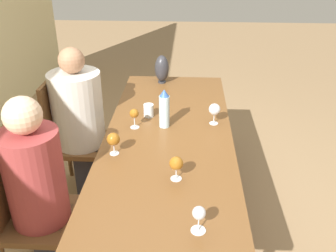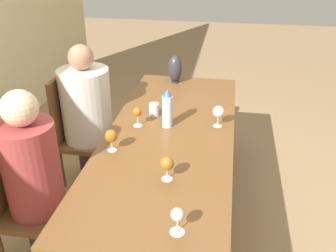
{
  "view_description": "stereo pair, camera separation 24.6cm",
  "coord_description": "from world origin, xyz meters",
  "px_view_note": "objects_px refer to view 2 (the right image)",
  "views": [
    {
      "loc": [
        -2.25,
        -0.12,
        1.98
      ],
      "look_at": [
        -0.07,
        0.0,
        0.83
      ],
      "focal_mm": 40.0,
      "sensor_mm": 36.0,
      "label": 1
    },
    {
      "loc": [
        -2.22,
        -0.37,
        1.98
      ],
      "look_at": [
        -0.07,
        0.0,
        0.83
      ],
      "focal_mm": 40.0,
      "sensor_mm": 36.0,
      "label": 2
    }
  ],
  "objects_px": {
    "wine_glass_2": "(137,112)",
    "wine_glass_3": "(111,136)",
    "water_bottle": "(167,109)",
    "wine_glass_1": "(178,216)",
    "wine_glass_0": "(167,164)",
    "chair_near": "(26,198)",
    "person_far": "(89,117)",
    "water_tumbler": "(154,110)",
    "chair_far": "(80,131)",
    "vase": "(175,69)",
    "person_near": "(36,180)",
    "wine_glass_4": "(218,112)"
  },
  "relations": [
    {
      "from": "water_tumbler",
      "to": "chair_near",
      "type": "distance_m",
      "value": 1.08
    },
    {
      "from": "wine_glass_3",
      "to": "wine_glass_0",
      "type": "bearing_deg",
      "value": -121.95
    },
    {
      "from": "wine_glass_1",
      "to": "wine_glass_0",
      "type": "bearing_deg",
      "value": 16.28
    },
    {
      "from": "vase",
      "to": "chair_near",
      "type": "relative_size",
      "value": 0.26
    },
    {
      "from": "vase",
      "to": "wine_glass_1",
      "type": "xyz_separation_m",
      "value": [
        -1.9,
        -0.3,
        -0.03
      ]
    },
    {
      "from": "wine_glass_2",
      "to": "chair_far",
      "type": "relative_size",
      "value": 0.15
    },
    {
      "from": "wine_glass_0",
      "to": "wine_glass_2",
      "type": "xyz_separation_m",
      "value": [
        0.61,
        0.32,
        0.0
      ]
    },
    {
      "from": "wine_glass_0",
      "to": "wine_glass_4",
      "type": "xyz_separation_m",
      "value": [
        0.7,
        -0.25,
        0.01
      ]
    },
    {
      "from": "water_bottle",
      "to": "wine_glass_2",
      "type": "height_order",
      "value": "water_bottle"
    },
    {
      "from": "wine_glass_0",
      "to": "wine_glass_3",
      "type": "bearing_deg",
      "value": 58.05
    },
    {
      "from": "wine_glass_3",
      "to": "person_far",
      "type": "relative_size",
      "value": 0.12
    },
    {
      "from": "wine_glass_2",
      "to": "wine_glass_3",
      "type": "relative_size",
      "value": 0.99
    },
    {
      "from": "wine_glass_0",
      "to": "chair_near",
      "type": "bearing_deg",
      "value": 93.37
    },
    {
      "from": "chair_far",
      "to": "water_tumbler",
      "type": "bearing_deg",
      "value": -94.31
    },
    {
      "from": "wine_glass_2",
      "to": "wine_glass_4",
      "type": "xyz_separation_m",
      "value": [
        0.09,
        -0.56,
        0.01
      ]
    },
    {
      "from": "water_tumbler",
      "to": "wine_glass_2",
      "type": "distance_m",
      "value": 0.21
    },
    {
      "from": "chair_near",
      "to": "wine_glass_0",
      "type": "bearing_deg",
      "value": -86.63
    },
    {
      "from": "water_tumbler",
      "to": "wine_glass_1",
      "type": "height_order",
      "value": "wine_glass_1"
    },
    {
      "from": "water_bottle",
      "to": "wine_glass_3",
      "type": "relative_size",
      "value": 1.94
    },
    {
      "from": "wine_glass_3",
      "to": "person_near",
      "type": "distance_m",
      "value": 0.51
    },
    {
      "from": "chair_near",
      "to": "chair_far",
      "type": "relative_size",
      "value": 1.0
    },
    {
      "from": "chair_far",
      "to": "person_near",
      "type": "distance_m",
      "value": 0.9
    },
    {
      "from": "water_bottle",
      "to": "chair_far",
      "type": "bearing_deg",
      "value": 75.18
    },
    {
      "from": "water_bottle",
      "to": "wine_glass_1",
      "type": "height_order",
      "value": "water_bottle"
    },
    {
      "from": "water_tumbler",
      "to": "person_near",
      "type": "height_order",
      "value": "person_near"
    },
    {
      "from": "water_bottle",
      "to": "water_tumbler",
      "type": "distance_m",
      "value": 0.22
    },
    {
      "from": "water_tumbler",
      "to": "chair_far",
      "type": "xyz_separation_m",
      "value": [
        0.05,
        0.63,
        -0.26
      ]
    },
    {
      "from": "water_tumbler",
      "to": "wine_glass_1",
      "type": "distance_m",
      "value": 1.25
    },
    {
      "from": "water_bottle",
      "to": "wine_glass_2",
      "type": "distance_m",
      "value": 0.21
    },
    {
      "from": "wine_glass_4",
      "to": "chair_near",
      "type": "relative_size",
      "value": 0.16
    },
    {
      "from": "chair_far",
      "to": "wine_glass_2",
      "type": "bearing_deg",
      "value": -112.71
    },
    {
      "from": "wine_glass_3",
      "to": "vase",
      "type": "bearing_deg",
      "value": -9.63
    },
    {
      "from": "wine_glass_0",
      "to": "wine_glass_2",
      "type": "height_order",
      "value": "same"
    },
    {
      "from": "chair_near",
      "to": "wine_glass_4",
      "type": "bearing_deg",
      "value": -56.21
    },
    {
      "from": "vase",
      "to": "wine_glass_2",
      "type": "relative_size",
      "value": 1.78
    },
    {
      "from": "wine_glass_3",
      "to": "wine_glass_4",
      "type": "distance_m",
      "value": 0.79
    },
    {
      "from": "wine_glass_1",
      "to": "chair_near",
      "type": "distance_m",
      "value": 1.1
    },
    {
      "from": "wine_glass_1",
      "to": "wine_glass_2",
      "type": "relative_size",
      "value": 0.97
    },
    {
      "from": "water_bottle",
      "to": "person_far",
      "type": "distance_m",
      "value": 0.73
    },
    {
      "from": "water_bottle",
      "to": "vase",
      "type": "xyz_separation_m",
      "value": [
        0.86,
        0.08,
        -0.0
      ]
    },
    {
      "from": "person_near",
      "to": "wine_glass_1",
      "type": "bearing_deg",
      "value": -111.52
    },
    {
      "from": "wine_glass_1",
      "to": "wine_glass_4",
      "type": "distance_m",
      "value": 1.11
    },
    {
      "from": "water_bottle",
      "to": "person_far",
      "type": "relative_size",
      "value": 0.23
    },
    {
      "from": "person_far",
      "to": "wine_glass_1",
      "type": "bearing_deg",
      "value": -144.22
    },
    {
      "from": "water_tumbler",
      "to": "wine_glass_3",
      "type": "xyz_separation_m",
      "value": [
        -0.54,
        0.16,
        0.05
      ]
    },
    {
      "from": "wine_glass_0",
      "to": "chair_near",
      "type": "relative_size",
      "value": 0.15
    },
    {
      "from": "wine_glass_1",
      "to": "person_far",
      "type": "relative_size",
      "value": 0.11
    },
    {
      "from": "water_tumbler",
      "to": "wine_glass_4",
      "type": "bearing_deg",
      "value": -100.77
    },
    {
      "from": "wine_glass_2",
      "to": "chair_near",
      "type": "bearing_deg",
      "value": 139.87
    },
    {
      "from": "water_bottle",
      "to": "wine_glass_4",
      "type": "distance_m",
      "value": 0.36
    }
  ]
}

